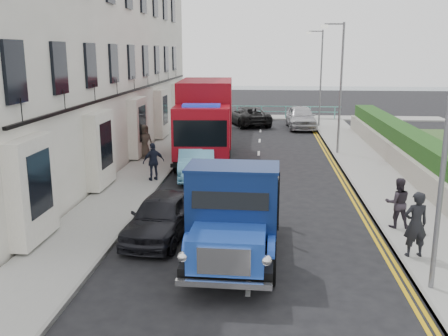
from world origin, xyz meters
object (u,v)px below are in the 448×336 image
Objects in this scene: lamp_far at (319,73)px; pedestrian_east_near at (416,224)px; bedford_lorry at (233,221)px; red_lorry at (205,118)px; lamp_near at (442,124)px; parked_car_front at (162,216)px; lamp_mid at (339,81)px.

pedestrian_east_near is at bearing -89.47° from lamp_far.
red_lorry is (-2.30, 13.22, 0.90)m from bedford_lorry.
lamp_near is 8.24m from parked_car_front.
lamp_far is at bearing 90.00° from lamp_mid.
lamp_mid is (0.00, 16.00, 0.00)m from lamp_near.
lamp_mid is at bearing -99.46° from pedestrian_east_near.
lamp_far is at bearing 81.05° from bedford_lorry.
bedford_lorry reaches higher than pedestrian_east_near.
lamp_far reaches higher than parked_car_front.
bedford_lorry is 3.04m from parked_car_front.
lamp_far is 13.72m from red_lorry.
pedestrian_east_near is (0.22, 1.86, -2.97)m from lamp_near.
lamp_mid is 3.85× the size of pedestrian_east_near.
lamp_far is at bearing 55.77° from red_lorry.
lamp_mid reaches higher than parked_car_front.
lamp_near reaches higher than pedestrian_east_near.
pedestrian_east_near is at bearing -63.69° from red_lorry.
lamp_near reaches higher than parked_car_front.
lamp_far is 0.89× the size of red_lorry.
red_lorry is 14.40m from pedestrian_east_near.
lamp_mid is at bearing 10.18° from red_lorry.
bedford_lorry is 3.22× the size of pedestrian_east_near.
bedford_lorry is at bearing -107.23° from lamp_mid.
lamp_mid is 15.86m from bedford_lorry.
lamp_mid is 15.09m from parked_car_front.
lamp_far is 24.24m from parked_car_front.
parked_car_front is 7.24m from pedestrian_east_near.
bedford_lorry is (-4.63, 1.08, -2.74)m from lamp_near.
lamp_mid and lamp_far have the same top height.
bedford_lorry is 13.45m from red_lorry.
lamp_mid is at bearing 90.00° from lamp_near.
pedestrian_east_near is (0.22, -14.14, -2.97)m from lamp_mid.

